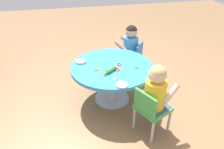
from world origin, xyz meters
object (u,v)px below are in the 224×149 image
at_px(seated_child_right, 131,43).
at_px(child_chair_left, 151,109).
at_px(rolling_pin, 111,70).
at_px(craft_table, 112,73).
at_px(seated_child_left, 156,89).
at_px(craft_scissors, 120,81).
at_px(child_chair_right, 132,57).

bearing_deg(seated_child_right, child_chair_left, 173.41).
bearing_deg(child_chair_left, rolling_pin, 32.59).
relative_size(craft_table, rolling_pin, 5.03).
distance_m(child_chair_left, seated_child_left, 0.23).
xyz_separation_m(child_chair_left, craft_scissors, (0.27, 0.26, 0.20)).
xyz_separation_m(seated_child_right, craft_scissors, (-0.89, 0.39, -0.03)).
xyz_separation_m(child_chair_left, seated_child_left, (0.02, -0.04, 0.23)).
distance_m(seated_child_left, rolling_pin, 0.58).
relative_size(child_chair_right, rolling_pin, 2.75).
relative_size(child_chair_left, craft_scissors, 3.88).
bearing_deg(child_chair_right, child_chair_left, 171.69).
height_order(child_chair_left, rolling_pin, rolling_pin).
distance_m(craft_table, seated_child_right, 0.68).
height_order(craft_table, child_chair_left, child_chair_left).
xyz_separation_m(craft_table, seated_child_right, (0.54, -0.40, 0.14)).
relative_size(craft_table, seated_child_left, 1.93).
height_order(seated_child_left, child_chair_right, seated_child_left).
height_order(seated_child_right, rolling_pin, seated_child_right).
distance_m(rolling_pin, craft_scissors, 0.22).
bearing_deg(child_chair_left, craft_table, 22.92).
xyz_separation_m(seated_child_right, rolling_pin, (-0.68, 0.44, -0.01)).
bearing_deg(seated_child_left, child_chair_right, -6.64).
bearing_deg(craft_table, rolling_pin, 160.69).
relative_size(craft_table, child_chair_left, 1.83).
xyz_separation_m(seated_child_left, seated_child_right, (1.14, -0.10, 0.00)).
height_order(rolling_pin, craft_scissors, rolling_pin).
xyz_separation_m(rolling_pin, craft_scissors, (-0.22, -0.05, -0.02)).
bearing_deg(craft_table, seated_child_right, -36.14).
bearing_deg(seated_child_left, seated_child_right, -4.91).
relative_size(seated_child_left, rolling_pin, 2.61).
distance_m(child_chair_left, child_chair_right, 1.15).
bearing_deg(child_chair_left, seated_child_right, -6.59).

